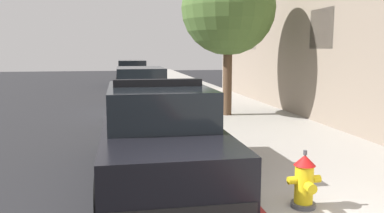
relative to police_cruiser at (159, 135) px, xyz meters
The scene contains 8 objects.
ground_plane 7.47m from the police_cruiser, 113.75° to the left, with size 30.81×60.00×0.20m, color #232326.
sidewalk_pavement 7.46m from the police_cruiser, 66.07° to the left, with size 3.73×60.00×0.13m, color #9E9991.
curb_painted_edge 6.91m from the police_cruiser, 80.75° to the left, with size 0.08×60.00×0.13m, color maroon.
police_cruiser is the anchor object (origin of this frame).
parked_car_silver_ahead 7.54m from the police_cruiser, 89.22° to the left, with size 1.94×4.84×1.56m.
parked_car_dark_far 18.19m from the police_cruiser, 89.53° to the left, with size 1.94×4.84×1.56m.
fire_hydrant 2.61m from the police_cruiser, 49.63° to the right, with size 0.44×0.40×0.76m.
street_tree 6.65m from the police_cruiser, 63.53° to the left, with size 2.90×2.90×4.78m.
Camera 1 is at (-1.78, -3.33, 2.15)m, focal length 36.90 mm.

